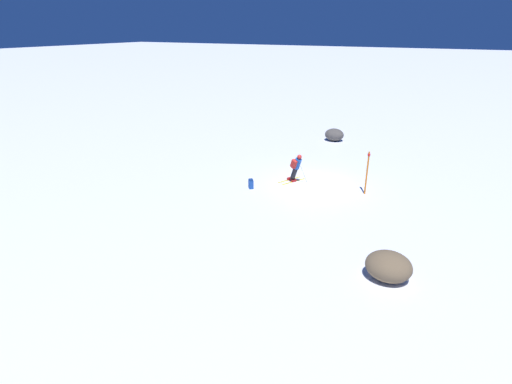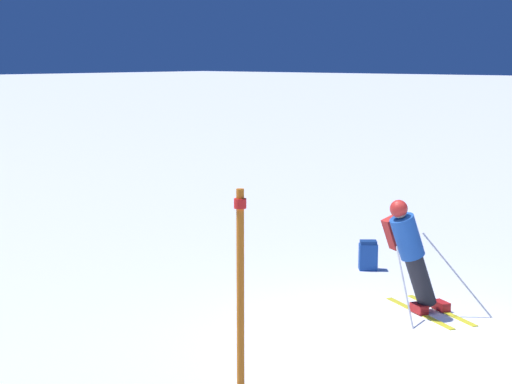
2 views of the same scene
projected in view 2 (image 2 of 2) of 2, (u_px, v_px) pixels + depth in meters
ground_plane at (382, 333)px, 11.05m from camera, size 300.00×300.00×0.00m
skier at (410, 250)px, 11.73m from camera, size 1.39×1.63×1.67m
spare_backpack at (368, 255)px, 14.31m from camera, size 0.36×0.37×0.50m
trail_marker at (240, 285)px, 8.80m from camera, size 0.13×0.13×2.21m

